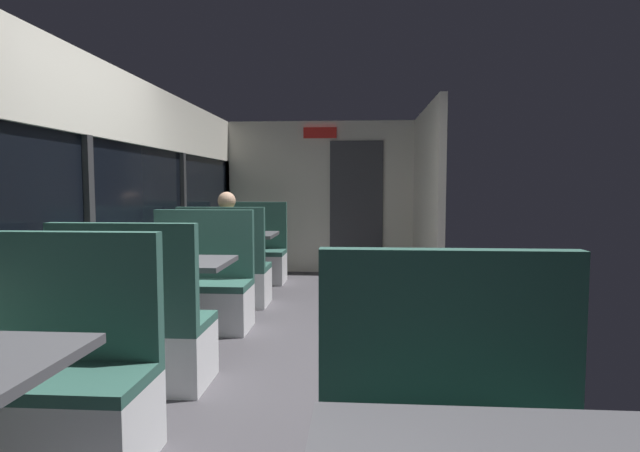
{
  "coord_description": "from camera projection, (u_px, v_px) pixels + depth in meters",
  "views": [
    {
      "loc": [
        0.56,
        -3.71,
        1.33
      ],
      "look_at": [
        0.04,
        3.6,
        0.76
      ],
      "focal_mm": 29.09,
      "sensor_mm": 36.0,
      "label": 1
    }
  ],
  "objects": [
    {
      "name": "bench_near_window_facing_entry",
      "position": [
        53.0,
        394.0,
        2.49
      ],
      "size": [
        0.95,
        0.5,
        1.1
      ],
      "color": "silver",
      "rests_on": "ground_plane"
    },
    {
      "name": "dining_table_far_window",
      "position": [
        239.0,
        241.0,
        6.42
      ],
      "size": [
        0.9,
        0.7,
        0.74
      ],
      "color": "#9E9EA3",
      "rests_on": "ground_plane"
    },
    {
      "name": "bench_far_window_facing_end",
      "position": [
        225.0,
        276.0,
        5.74
      ],
      "size": [
        0.95,
        0.5,
        1.1
      ],
      "color": "silver",
      "rests_on": "ground_plane"
    },
    {
      "name": "bench_mid_window_facing_entry",
      "position": [
        200.0,
        293.0,
        4.81
      ],
      "size": [
        0.95,
        0.5,
        1.1
      ],
      "color": "silver",
      "rests_on": "ground_plane"
    },
    {
      "name": "carriage_end_bulkhead",
      "position": [
        324.0,
        198.0,
        7.91
      ],
      "size": [
        2.9,
        0.11,
        2.3
      ],
      "color": "beige",
      "rests_on": "ground_plane"
    },
    {
      "name": "ground_plane",
      "position": [
        281.0,
        367.0,
        3.83
      ],
      "size": [
        3.3,
        9.2,
        0.02
      ],
      "primitive_type": "cube",
      "color": "#423F44"
    },
    {
      "name": "bench_mid_window_facing_end",
      "position": [
        136.0,
        337.0,
        3.42
      ],
      "size": [
        0.95,
        0.5,
        1.1
      ],
      "color": "silver",
      "rests_on": "ground_plane"
    },
    {
      "name": "carriage_aisle_panel_right",
      "position": [
        427.0,
        200.0,
        6.62
      ],
      "size": [
        0.08,
        2.4,
        2.3
      ],
      "primitive_type": "cube",
      "color": "beige",
      "rests_on": "ground_plane"
    },
    {
      "name": "seated_passenger",
      "position": [
        227.0,
        256.0,
        5.8
      ],
      "size": [
        0.47,
        0.55,
        1.26
      ],
      "color": "#26262D",
      "rests_on": "ground_plane"
    },
    {
      "name": "carriage_window_panel_left",
      "position": [
        86.0,
        215.0,
        3.85
      ],
      "size": [
        0.09,
        8.48,
        2.3
      ],
      "color": "beige",
      "rests_on": "ground_plane"
    },
    {
      "name": "dining_table_mid_window",
      "position": [
        172.0,
        273.0,
        4.09
      ],
      "size": [
        0.9,
        0.7,
        0.74
      ],
      "color": "#9E9EA3",
      "rests_on": "ground_plane"
    },
    {
      "name": "bench_far_window_facing_entry",
      "position": [
        251.0,
        258.0,
        7.14
      ],
      "size": [
        0.95,
        0.5,
        1.1
      ],
      "color": "silver",
      "rests_on": "ground_plane"
    }
  ]
}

